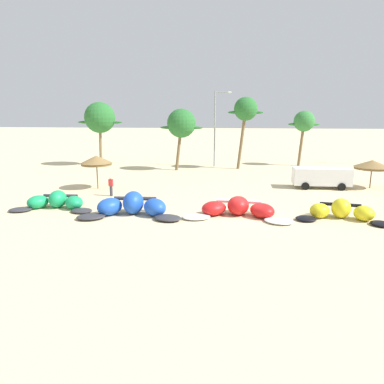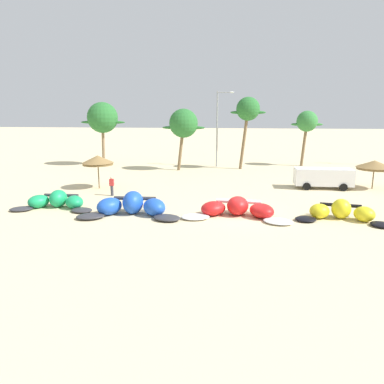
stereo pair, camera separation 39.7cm
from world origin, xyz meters
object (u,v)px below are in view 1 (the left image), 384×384
object	(u,v)px
beach_umbrella_middle	(372,165)
kite_left	(132,207)
parked_van	(320,176)
beach_umbrella_near_van	(96,160)
palm_left_of_gap	(246,110)
palm_left	(181,124)
person_near_kites	(111,186)
kite_center	(342,212)
kite_far_left	(56,202)
kite_left_of_center	(238,209)
palm_center_left	(304,122)
palm_leftmost	(100,118)
lamppost_west	(216,125)

from	to	relation	value
beach_umbrella_middle	kite_left	bearing A→B (deg)	-150.73
kite_left	parked_van	xyz separation A→B (m)	(14.79, 10.46, 0.49)
beach_umbrella_near_van	palm_left_of_gap	size ratio (longest dim) A/B	0.35
beach_umbrella_middle	parked_van	size ratio (longest dim) A/B	0.62
kite_left	palm_left	distance (m)	20.18
beach_umbrella_near_van	person_near_kites	world-z (taller)	beach_umbrella_near_van
kite_center	kite_far_left	bearing A→B (deg)	177.78
kite_left_of_center	person_near_kites	world-z (taller)	person_near_kites
person_near_kites	palm_center_left	world-z (taller)	palm_center_left
kite_center	beach_umbrella_middle	distance (m)	11.96
beach_umbrella_near_van	person_near_kites	xyz separation A→B (m)	(2.15, -2.78, -1.76)
kite_far_left	kite_left_of_center	world-z (taller)	kite_far_left
kite_center	palm_left_of_gap	size ratio (longest dim) A/B	0.71
kite_center	palm_leftmost	distance (m)	32.87
kite_left_of_center	lamppost_west	world-z (taller)	lamppost_west
beach_umbrella_middle	lamppost_west	xyz separation A→B (m)	(-14.53, 12.12, 3.05)
palm_left_of_gap	palm_left	bearing A→B (deg)	-166.84
kite_center	lamppost_west	bearing A→B (deg)	111.60
kite_far_left	parked_van	bearing A→B (deg)	24.12
beach_umbrella_middle	palm_left_of_gap	bearing A→B (deg)	136.54
palm_leftmost	palm_left_of_gap	distance (m)	18.30
beach_umbrella_middle	person_near_kites	xyz separation A→B (m)	(-22.59, -5.39, -1.35)
beach_umbrella_near_van	parked_van	xyz separation A→B (m)	(20.15, 2.21, -1.49)
kite_left_of_center	lamppost_west	distance (m)	23.10
kite_far_left	kite_left_of_center	size ratio (longest dim) A/B	0.84
kite_center	kite_left_of_center	bearing A→B (deg)	179.39
palm_left	person_near_kites	bearing A→B (deg)	-106.29
kite_left	kite_center	world-z (taller)	kite_left
palm_left_of_gap	lamppost_west	size ratio (longest dim) A/B	0.92
kite_left_of_center	palm_center_left	distance (m)	26.32
parked_van	person_near_kites	size ratio (longest dim) A/B	3.14
palm_center_left	person_near_kites	bearing A→B (deg)	-134.69
kite_far_left	lamppost_west	world-z (taller)	lamppost_west
kite_center	palm_leftmost	size ratio (longest dim) A/B	0.75
kite_left	beach_umbrella_middle	distance (m)	22.27
kite_far_left	palm_leftmost	xyz separation A→B (m)	(-3.94, 21.36, 5.56)
palm_leftmost	palm_left	size ratio (longest dim) A/B	1.12
kite_left	beach_umbrella_near_van	world-z (taller)	beach_umbrella_near_van
beach_umbrella_middle	palm_center_left	xyz separation A→B (m)	(-3.50, 13.91, 3.36)
kite_far_left	kite_center	size ratio (longest dim) A/B	1.04
palm_center_left	kite_far_left	bearing A→B (deg)	-132.77
beach_umbrella_near_van	beach_umbrella_middle	xyz separation A→B (m)	(24.74, 2.61, -0.41)
kite_left	palm_left_of_gap	world-z (taller)	palm_left_of_gap
kite_left_of_center	parked_van	xyz separation A→B (m)	(7.70, 9.97, 0.61)
kite_left	beach_umbrella_middle	size ratio (longest dim) A/B	2.30
kite_far_left	palm_leftmost	bearing A→B (deg)	100.45
kite_center	beach_umbrella_near_van	distance (m)	20.79
kite_left_of_center	palm_leftmost	bearing A→B (deg)	127.57
palm_left	lamppost_west	world-z (taller)	lamppost_west
kite_left	palm_left	size ratio (longest dim) A/B	1.01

